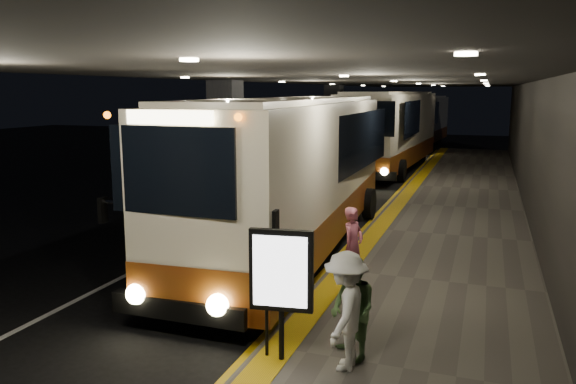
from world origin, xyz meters
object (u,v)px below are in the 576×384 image
Objects in this scene: coach_main at (296,180)px; stanchion_post at (267,323)px; coach_third at (420,123)px; passenger_waiting_white at (345,311)px; coach_second at (391,134)px; passenger_waiting_green at (353,309)px; info_sign at (281,273)px; passenger_boarding at (353,245)px.

stanchion_post is (1.68, -6.25, -1.15)m from coach_main.
coach_third is 35.61m from passenger_waiting_white.
coach_second is 22.03m from passenger_waiting_green.
coach_second is 22.30m from info_sign.
coach_third is 7.30× the size of passenger_boarding.
info_sign is at bearing -10.78° from stanchion_post.
coach_second is at bearing -172.70° from passenger_waiting_white.
coach_second is at bearing 94.74° from stanchion_post.
passenger_waiting_white reaches higher than stanchion_post.
passenger_waiting_green is 0.32m from passenger_waiting_white.
coach_third is at bearing 140.93° from passenger_waiting_green.
coach_third is at bearing -175.57° from passenger_waiting_white.
coach_main reaches higher than stanchion_post.
passenger_boarding is 3.43m from passenger_waiting_green.
passenger_boarding is 0.80× the size of info_sign.
info_sign reaches higher than passenger_waiting_green.
coach_second is at bearing 26.01° from passenger_boarding.
coach_main is 6.60m from info_sign.
stanchion_post is (-1.19, -0.06, -0.34)m from passenger_waiting_white.
passenger_boarding is at bearing -168.97° from passenger_waiting_white.
coach_second reaches higher than passenger_waiting_white.
coach_second is at bearing 143.89° from passenger_waiting_green.
passenger_boarding is (2.32, -31.83, -0.79)m from coach_third.
passenger_waiting_white is at bearing -149.51° from passenger_boarding.
passenger_waiting_white is 1.24m from stanchion_post.
coach_main reaches higher than passenger_waiting_white.
passenger_waiting_green is (3.06, -21.80, -0.97)m from coach_second.
info_sign is (2.12, -35.57, -0.24)m from coach_third.
coach_second is 18.62m from passenger_boarding.
stanchion_post is at bearing -78.24° from coach_main.
info_sign is 0.86m from stanchion_post.
passenger_boarding is 0.93× the size of passenger_waiting_white.
coach_third is (-0.19, 29.27, -0.09)m from coach_main.
coach_second reaches higher than info_sign.
coach_main is 29.27m from coach_third.
coach_main is 0.97× the size of coach_second.
passenger_waiting_white is (-0.04, -0.30, 0.08)m from passenger_waiting_green.
coach_main is at bearing 162.13° from passenger_waiting_green.
coach_second is at bearing -86.31° from coach_third.
coach_second is 22.27m from stanchion_post.
coach_main is at bearing -86.58° from coach_second.
coach_main is 7.72× the size of passenger_boarding.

